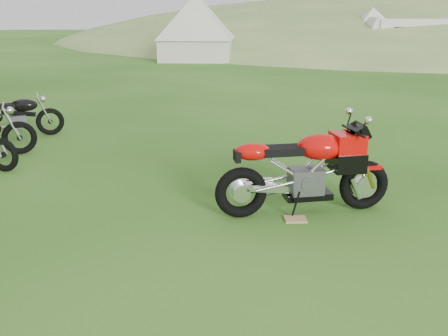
{
  "coord_description": "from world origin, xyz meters",
  "views": [
    {
      "loc": [
        -0.26,
        -5.73,
        2.47
      ],
      "look_at": [
        0.08,
        0.4,
        0.51
      ],
      "focal_mm": 40.0,
      "sensor_mm": 36.0,
      "label": 1
    }
  ],
  "objects_px": {
    "vintage_moto_c": "(16,116)",
    "tent_right": "(371,32)",
    "plywood_board": "(295,219)",
    "caravan": "(409,39)",
    "tent_left": "(197,30)",
    "sport_motorcycle": "(305,164)"
  },
  "relations": [
    {
      "from": "vintage_moto_c",
      "to": "tent_right",
      "type": "xyz_separation_m",
      "value": [
        12.95,
        17.18,
        0.84
      ]
    },
    {
      "from": "sport_motorcycle",
      "to": "tent_right",
      "type": "relative_size",
      "value": 0.72
    },
    {
      "from": "sport_motorcycle",
      "to": "vintage_moto_c",
      "type": "height_order",
      "value": "sport_motorcycle"
    },
    {
      "from": "sport_motorcycle",
      "to": "tent_left",
      "type": "height_order",
      "value": "tent_left"
    },
    {
      "from": "sport_motorcycle",
      "to": "tent_left",
      "type": "xyz_separation_m",
      "value": [
        -1.25,
        19.99,
        0.84
      ]
    },
    {
      "from": "sport_motorcycle",
      "to": "caravan",
      "type": "bearing_deg",
      "value": 57.62
    },
    {
      "from": "sport_motorcycle",
      "to": "caravan",
      "type": "distance_m",
      "value": 22.07
    },
    {
      "from": "vintage_moto_c",
      "to": "sport_motorcycle",
      "type": "bearing_deg",
      "value": -59.14
    },
    {
      "from": "plywood_board",
      "to": "vintage_moto_c",
      "type": "height_order",
      "value": "vintage_moto_c"
    },
    {
      "from": "sport_motorcycle",
      "to": "tent_left",
      "type": "relative_size",
      "value": 0.62
    },
    {
      "from": "sport_motorcycle",
      "to": "plywood_board",
      "type": "distance_m",
      "value": 0.68
    },
    {
      "from": "sport_motorcycle",
      "to": "vintage_moto_c",
      "type": "bearing_deg",
      "value": 133.11
    },
    {
      "from": "vintage_moto_c",
      "to": "tent_left",
      "type": "height_order",
      "value": "tent_left"
    },
    {
      "from": "vintage_moto_c",
      "to": "tent_left",
      "type": "bearing_deg",
      "value": 58.09
    },
    {
      "from": "plywood_board",
      "to": "caravan",
      "type": "distance_m",
      "value": 22.35
    },
    {
      "from": "sport_motorcycle",
      "to": "tent_right",
      "type": "bearing_deg",
      "value": 62.54
    },
    {
      "from": "vintage_moto_c",
      "to": "tent_right",
      "type": "bearing_deg",
      "value": 34.0
    },
    {
      "from": "plywood_board",
      "to": "tent_left",
      "type": "xyz_separation_m",
      "value": [
        -1.12,
        20.22,
        1.47
      ]
    },
    {
      "from": "tent_left",
      "to": "caravan",
      "type": "distance_m",
      "value": 10.81
    },
    {
      "from": "tent_right",
      "to": "caravan",
      "type": "height_order",
      "value": "tent_right"
    },
    {
      "from": "tent_left",
      "to": "sport_motorcycle",
      "type": "bearing_deg",
      "value": -79.14
    },
    {
      "from": "vintage_moto_c",
      "to": "tent_right",
      "type": "relative_size",
      "value": 0.58
    }
  ]
}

